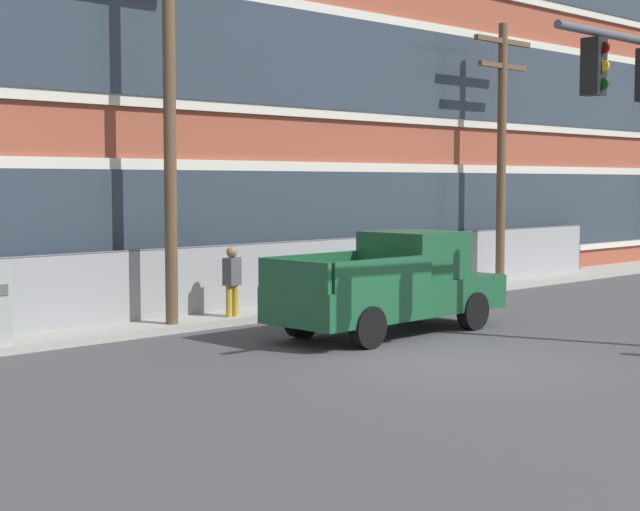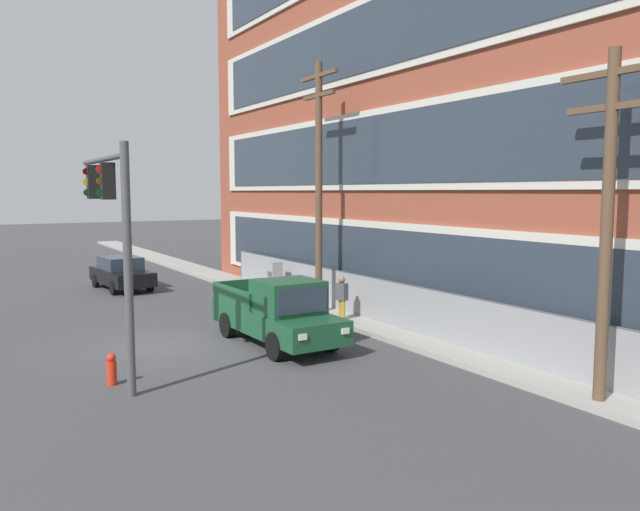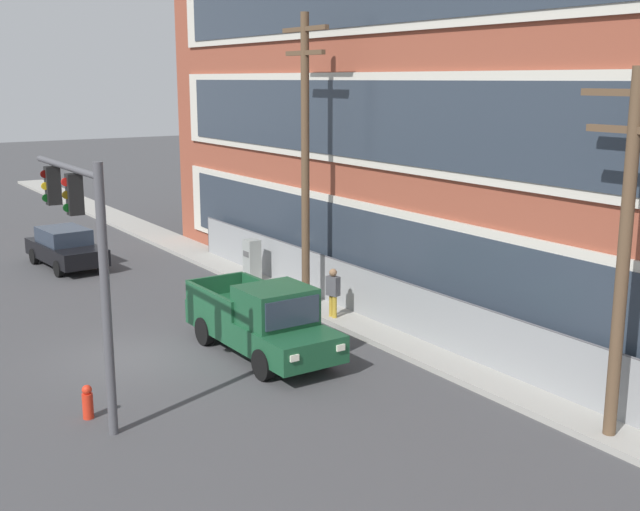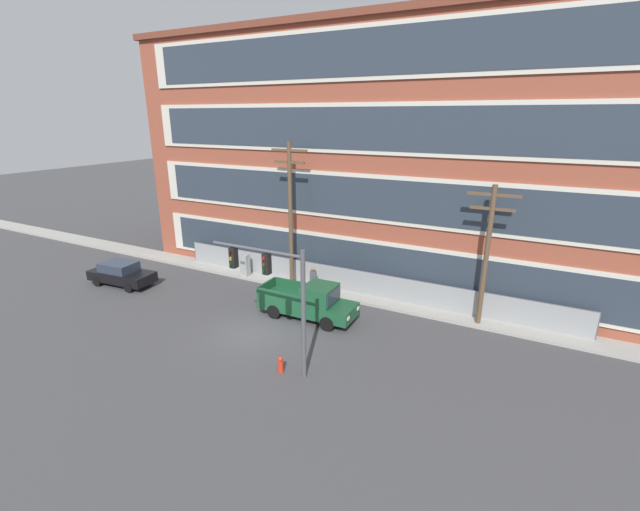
% 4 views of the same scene
% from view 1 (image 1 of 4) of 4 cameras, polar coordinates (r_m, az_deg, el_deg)
% --- Properties ---
extents(ground_plane, '(160.00, 160.00, 0.00)m').
position_cam_1_polar(ground_plane, '(16.97, 7.92, -6.25)').
color(ground_plane, '#424244').
extents(sidewalk_building_side, '(80.00, 1.72, 0.16)m').
position_cam_1_polar(sidewalk_building_side, '(21.82, -6.39, -3.66)').
color(sidewalk_building_side, '#9E9B93').
rests_on(sidewalk_building_side, ground).
extents(brick_mill_building, '(40.30, 9.59, 16.21)m').
position_cam_1_polar(brick_mill_building, '(29.56, -4.54, 14.07)').
color(brick_mill_building, brown).
rests_on(brick_mill_building, ground).
extents(chain_link_fence, '(26.31, 0.06, 1.67)m').
position_cam_1_polar(chain_link_fence, '(23.61, -1.98, -1.14)').
color(chain_link_fence, gray).
rests_on(chain_link_fence, ground).
extents(pickup_truck_dark_green, '(5.56, 2.12, 2.07)m').
position_cam_1_polar(pickup_truck_dark_green, '(20.08, 4.33, -1.79)').
color(pickup_truck_dark_green, '#194C2D').
rests_on(pickup_truck_dark_green, ground).
extents(utility_pole_near_corner, '(2.43, 0.26, 9.32)m').
position_cam_1_polar(utility_pole_near_corner, '(20.44, -8.76, 9.98)').
color(utility_pole_near_corner, brown).
rests_on(utility_pole_near_corner, ground).
extents(utility_pole_midblock, '(2.52, 0.26, 7.60)m').
position_cam_1_polar(utility_pole_midblock, '(28.77, 10.52, 6.53)').
color(utility_pole_midblock, brown).
rests_on(utility_pole_midblock, ground).
extents(pedestrian_near_cabinet, '(0.45, 0.35, 1.69)m').
position_cam_1_polar(pedestrian_near_cabinet, '(21.40, -5.14, -1.40)').
color(pedestrian_near_cabinet, '#B7932D').
rests_on(pedestrian_near_cabinet, ground).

